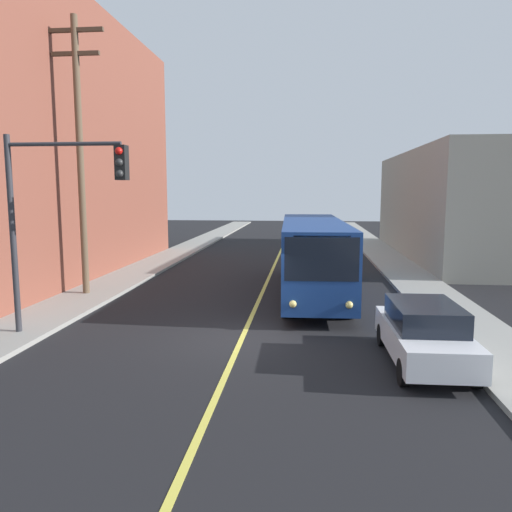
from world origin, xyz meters
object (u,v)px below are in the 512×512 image
parked_car_white (424,333)px  utility_pole_near (80,146)px  traffic_signal_left_corner (59,197)px  city_bus (313,252)px

parked_car_white → utility_pole_near: 15.34m
parked_car_white → utility_pole_near: bearing=150.2°
parked_car_white → traffic_signal_left_corner: size_ratio=0.74×
traffic_signal_left_corner → utility_pole_near: bearing=109.2°
city_bus → parked_car_white: (2.79, -8.71, -0.98)m
city_bus → traffic_signal_left_corner: 10.91m
utility_pole_near → traffic_signal_left_corner: utility_pole_near is taller
city_bus → utility_pole_near: (-9.64, -1.59, 4.52)m
parked_car_white → traffic_signal_left_corner: traffic_signal_left_corner is taller
utility_pole_near → parked_car_white: bearing=-29.8°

